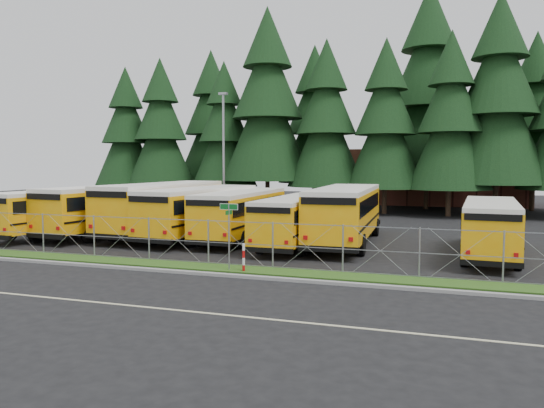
{
  "coord_description": "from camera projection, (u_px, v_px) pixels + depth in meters",
  "views": [
    {
      "loc": [
        9.02,
        -22.09,
        4.46
      ],
      "look_at": [
        0.29,
        4.0,
        2.35
      ],
      "focal_mm": 35.0,
      "sensor_mm": 36.0,
      "label": 1
    }
  ],
  "objects": [
    {
      "name": "bus_6",
      "position": [
        346.0,
        216.0,
        29.15
      ],
      "size": [
        3.31,
        12.18,
        3.17
      ],
      "primitive_type": null,
      "rotation": [
        0.0,
        0.0,
        0.04
      ],
      "color": "#FF9F08",
      "rests_on": "ground"
    },
    {
      "name": "bus_2",
      "position": [
        167.0,
        209.0,
        33.09
      ],
      "size": [
        3.61,
        12.53,
        3.25
      ],
      "primitive_type": null,
      "rotation": [
        0.0,
        0.0,
        -0.06
      ],
      "color": "#FF9F08",
      "rests_on": "ground"
    },
    {
      "name": "bus_0",
      "position": [
        65.0,
        213.0,
        32.84
      ],
      "size": [
        3.85,
        11.04,
        2.83
      ],
      "primitive_type": null,
      "rotation": [
        0.0,
        0.0,
        -0.12
      ],
      "color": "#FF9F08",
      "rests_on": "ground"
    },
    {
      "name": "conifer_12",
      "position": [
        428.0,
        97.0,
        51.17
      ],
      "size": [
        9.83,
        9.83,
        21.74
      ],
      "primitive_type": null,
      "color": "black",
      "rests_on": "ground"
    },
    {
      "name": "street_sign",
      "position": [
        229.0,
        222.0,
        21.92
      ],
      "size": [
        0.84,
        0.55,
        2.81
      ],
      "color": "gray",
      "rests_on": "ground"
    },
    {
      "name": "conifer_11",
      "position": [
        314.0,
        126.0,
        55.18
      ],
      "size": [
        7.56,
        7.56,
        16.72
      ],
      "primitive_type": null,
      "color": "black",
      "rests_on": "ground"
    },
    {
      "name": "conifer_3",
      "position": [
        267.0,
        109.0,
        50.82
      ],
      "size": [
        8.76,
        8.76,
        19.36
      ],
      "primitive_type": null,
      "color": "black",
      "rests_on": "ground"
    },
    {
      "name": "bus_3",
      "position": [
        204.0,
        213.0,
        31.56
      ],
      "size": [
        3.8,
        11.78,
        3.03
      ],
      "primitive_type": null,
      "rotation": [
        0.0,
        0.0,
        -0.09
      ],
      "color": "#FF9F08",
      "rests_on": "ground"
    },
    {
      "name": "conifer_5",
      "position": [
        385.0,
        126.0,
        46.63
      ],
      "size": [
        6.99,
        6.99,
        15.45
      ],
      "primitive_type": null,
      "color": "black",
      "rests_on": "ground"
    },
    {
      "name": "light_standard",
      "position": [
        224.0,
        151.0,
        42.82
      ],
      "size": [
        0.7,
        0.35,
        10.14
      ],
      "color": "gray",
      "rests_on": "ground"
    },
    {
      "name": "conifer_2",
      "position": [
        224.0,
        135.0,
        53.09
      ],
      "size": [
        6.62,
        6.62,
        14.65
      ],
      "primitive_type": null,
      "color": "black",
      "rests_on": "ground"
    },
    {
      "name": "conifer_7",
      "position": [
        498.0,
        105.0,
        44.04
      ],
      "size": [
        8.44,
        8.44,
        18.67
      ],
      "primitive_type": null,
      "color": "black",
      "rests_on": "ground"
    },
    {
      "name": "bus_east",
      "position": [
        490.0,
        229.0,
        25.18
      ],
      "size": [
        2.98,
        10.35,
        2.68
      ],
      "primitive_type": null,
      "rotation": [
        0.0,
        0.0,
        -0.06
      ],
      "color": "#FF9F08",
      "rests_on": "ground"
    },
    {
      "name": "brick_building",
      "position": [
        421.0,
        176.0,
        59.77
      ],
      "size": [
        22.0,
        10.0,
        6.0
      ],
      "primitive_type": "cube",
      "color": "brown",
      "rests_on": "ground"
    },
    {
      "name": "bus_1",
      "position": [
        115.0,
        210.0,
        33.13
      ],
      "size": [
        4.16,
        11.99,
        3.08
      ],
      "primitive_type": null,
      "rotation": [
        0.0,
        0.0,
        -0.12
      ],
      "color": "#FF9F08",
      "rests_on": "ground"
    },
    {
      "name": "conifer_13",
      "position": [
        535.0,
        122.0,
        49.41
      ],
      "size": [
        7.55,
        7.55,
        16.7
      ],
      "primitive_type": null,
      "color": "black",
      "rests_on": "ground"
    },
    {
      "name": "conifer_1",
      "position": [
        161.0,
        133.0,
        54.58
      ],
      "size": [
        6.9,
        6.9,
        15.26
      ],
      "primitive_type": null,
      "color": "black",
      "rests_on": "ground"
    },
    {
      "name": "chainlink_fence",
      "position": [
        229.0,
        243.0,
        23.06
      ],
      "size": [
        44.0,
        0.1,
        2.0
      ],
      "primitive_type": null,
      "color": "gray",
      "rests_on": "ground"
    },
    {
      "name": "conifer_0",
      "position": [
        126.0,
        136.0,
        56.3
      ],
      "size": [
        6.63,
        6.63,
        14.67
      ],
      "primitive_type": null,
      "color": "black",
      "rests_on": "ground"
    },
    {
      "name": "curb",
      "position": [
        209.0,
        274.0,
        21.15
      ],
      "size": [
        50.0,
        0.25,
        0.12
      ],
      "primitive_type": "cube",
      "color": "gray",
      "rests_on": "ground"
    },
    {
      "name": "conifer_4",
      "position": [
        326.0,
        126.0,
        48.73
      ],
      "size": [
        7.17,
        7.17,
        15.85
      ],
      "primitive_type": null,
      "color": "black",
      "rests_on": "ground"
    },
    {
      "name": "conifer_10",
      "position": [
        211.0,
        127.0,
        58.91
      ],
      "size": [
        7.67,
        7.67,
        16.97
      ],
      "primitive_type": null,
      "color": "black",
      "rests_on": "ground"
    },
    {
      "name": "grass_verge",
      "position": [
        223.0,
        268.0,
        22.47
      ],
      "size": [
        50.0,
        1.4,
        0.06
      ],
      "primitive_type": "cube",
      "color": "#254E16",
      "rests_on": "ground"
    },
    {
      "name": "road_lane_line",
      "position": [
        141.0,
        307.0,
        16.52
      ],
      "size": [
        50.0,
        0.12,
        0.01
      ],
      "primitive_type": "cube",
      "color": "beige",
      "rests_on": "ground"
    },
    {
      "name": "bus_5",
      "position": [
        297.0,
        222.0,
        28.54
      ],
      "size": [
        2.45,
        10.22,
        2.68
      ],
      "primitive_type": null,
      "rotation": [
        0.0,
        0.0,
        -0.0
      ],
      "color": "#FF9F08",
      "rests_on": "ground"
    },
    {
      "name": "bus_4",
      "position": [
        244.0,
        215.0,
        30.88
      ],
      "size": [
        2.74,
        10.99,
        2.87
      ],
      "primitive_type": null,
      "rotation": [
        0.0,
        0.0,
        0.01
      ],
      "color": "#FF9F08",
      "rests_on": "ground"
    },
    {
      "name": "ground",
      "position": [
        238.0,
        262.0,
        24.08
      ],
      "size": [
        120.0,
        120.0,
        0.0
      ],
      "primitive_type": "plane",
      "color": "black",
      "rests_on": "ground"
    },
    {
      "name": "conifer_6",
      "position": [
        450.0,
        124.0,
        44.28
      ],
      "size": [
        7.03,
        7.03,
        15.54
      ],
      "primitive_type": null,
      "color": "black",
      "rests_on": "ground"
    },
    {
      "name": "striped_bollard",
      "position": [
        244.0,
        258.0,
        21.73
      ],
      "size": [
        0.11,
        0.11,
        1.2
      ],
      "primitive_type": "cylinder",
      "color": "#B20C0C",
      "rests_on": "ground"
    }
  ]
}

